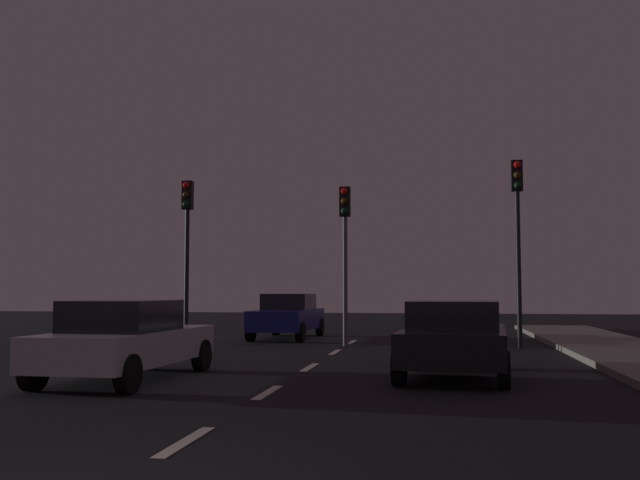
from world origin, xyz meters
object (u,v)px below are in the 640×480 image
at_px(car_stopped_ahead, 455,338).
at_px(traffic_signal_right, 518,217).
at_px(traffic_signal_center, 345,234).
at_px(car_adjacent_lane, 126,339).
at_px(traffic_signal_left, 187,229).
at_px(car_oncoming_far, 288,316).

bearing_deg(car_stopped_ahead, traffic_signal_right, 74.46).
xyz_separation_m(traffic_signal_right, car_stopped_ahead, (-1.99, -7.14, -3.03)).
height_order(traffic_signal_center, car_adjacent_lane, traffic_signal_center).
bearing_deg(traffic_signal_right, car_stopped_ahead, -105.54).
height_order(traffic_signal_left, car_stopped_ahead, traffic_signal_left).
bearing_deg(car_oncoming_far, car_adjacent_lane, -92.72).
relative_size(traffic_signal_left, car_oncoming_far, 1.14).
relative_size(car_adjacent_lane, car_oncoming_far, 1.01).
xyz_separation_m(traffic_signal_right, car_adjacent_lane, (-7.99, -8.66, -3.02)).
xyz_separation_m(traffic_signal_center, car_stopped_ahead, (3.06, -7.14, -2.61)).
height_order(car_stopped_ahead, car_adjacent_lane, car_adjacent_lane).
bearing_deg(traffic_signal_right, traffic_signal_left, -180.00).
xyz_separation_m(car_stopped_ahead, car_adjacent_lane, (-6.00, -1.52, 0.00)).
xyz_separation_m(traffic_signal_center, car_oncoming_far, (-2.39, 3.02, -2.57)).
relative_size(traffic_signal_left, traffic_signal_center, 1.06).
relative_size(traffic_signal_center, car_adjacent_lane, 1.06).
height_order(traffic_signal_left, traffic_signal_center, traffic_signal_left).
distance_m(traffic_signal_left, traffic_signal_right, 10.01).
bearing_deg(traffic_signal_center, traffic_signal_right, 0.02).
relative_size(traffic_signal_left, traffic_signal_right, 0.94).
bearing_deg(car_adjacent_lane, traffic_signal_center, 71.22).
distance_m(car_adjacent_lane, car_oncoming_far, 11.70).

